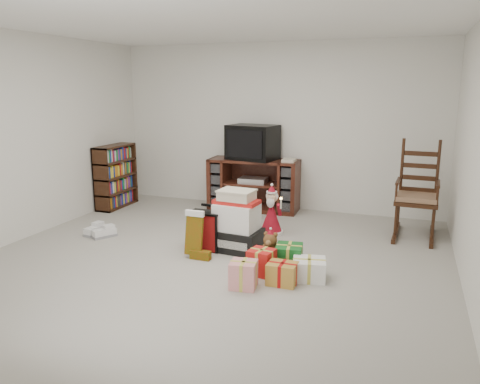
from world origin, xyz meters
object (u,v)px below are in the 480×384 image
at_px(red_suitcase, 206,230).
at_px(mrs_claus_figurine, 220,223).
at_px(sneaker_pair, 100,232).
at_px(crt_television, 253,142).
at_px(gift_cluster, 278,265).
at_px(teddy_bear, 271,249).
at_px(bookshelf, 116,177).
at_px(santa_figurine, 271,215).
at_px(tv_stand, 254,185).
at_px(rocking_chair, 416,202).
at_px(gift_pile, 237,225).

relative_size(red_suitcase, mrs_claus_figurine, 0.97).
distance_m(sneaker_pair, crt_television, 2.56).
bearing_deg(gift_cluster, red_suitcase, 152.41).
bearing_deg(teddy_bear, bookshelf, 153.47).
height_order(teddy_bear, santa_figurine, santa_figurine).
xyz_separation_m(red_suitcase, santa_figurine, (0.54, 0.84, 0.02)).
height_order(tv_stand, santa_figurine, tv_stand).
height_order(tv_stand, mrs_claus_figurine, tv_stand).
distance_m(rocking_chair, sneaker_pair, 4.01).
bearing_deg(crt_television, tv_stand, 31.12).
height_order(bookshelf, teddy_bear, bookshelf).
height_order(bookshelf, sneaker_pair, bookshelf).
relative_size(gift_pile, gift_cluster, 0.77).
bearing_deg(crt_television, rocking_chair, -1.53).
xyz_separation_m(mrs_claus_figurine, sneaker_pair, (-1.50, -0.38, -0.16)).
xyz_separation_m(santa_figurine, sneaker_pair, (-2.02, -0.84, -0.19)).
distance_m(rocking_chair, gift_pile, 2.32).
relative_size(santa_figurine, gift_cluster, 0.71).
distance_m(santa_figurine, gift_cluster, 1.45).
distance_m(tv_stand, bookshelf, 2.15).
bearing_deg(crt_television, mrs_claus_figurine, -75.30).
distance_m(bookshelf, red_suitcase, 2.54).
xyz_separation_m(rocking_chair, red_suitcase, (-2.26, -1.39, -0.20)).
xyz_separation_m(red_suitcase, mrs_claus_figurine, (0.02, 0.38, -0.02)).
bearing_deg(rocking_chair, sneaker_pair, -157.10).
xyz_separation_m(rocking_chair, santa_figurine, (-1.73, -0.55, -0.18)).
relative_size(tv_stand, sneaker_pair, 3.45).
distance_m(red_suitcase, santa_figurine, 1.00).
distance_m(teddy_bear, santa_figurine, 1.01).
relative_size(gift_pile, sneaker_pair, 1.74).
relative_size(bookshelf, gift_pile, 1.39).
relative_size(red_suitcase, gift_cluster, 0.58).
distance_m(santa_figurine, mrs_claus_figurine, 0.69).
xyz_separation_m(santa_figurine, crt_television, (-0.62, 1.07, 0.79)).
height_order(santa_figurine, mrs_claus_figurine, santa_figurine).
xyz_separation_m(bookshelf, sneaker_pair, (0.66, -1.35, -0.41)).
bearing_deg(sneaker_pair, teddy_bear, 12.95).
relative_size(red_suitcase, teddy_bear, 1.59).
bearing_deg(gift_cluster, gift_pile, 136.64).
bearing_deg(santa_figurine, teddy_bear, -74.08).
bearing_deg(rocking_chair, mrs_claus_figurine, -153.28).
bearing_deg(santa_figurine, sneaker_pair, -157.40).
relative_size(rocking_chair, sneaker_pair, 3.14).
height_order(teddy_bear, mrs_claus_figurine, mrs_claus_figurine).
bearing_deg(tv_stand, rocking_chair, -15.18).
bearing_deg(crt_television, bookshelf, -153.73).
bearing_deg(gift_pile, santa_figurine, 80.01).
relative_size(tv_stand, mrs_claus_figurine, 2.54).
height_order(mrs_claus_figurine, crt_television, crt_television).
bearing_deg(sneaker_pair, bookshelf, 132.10).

